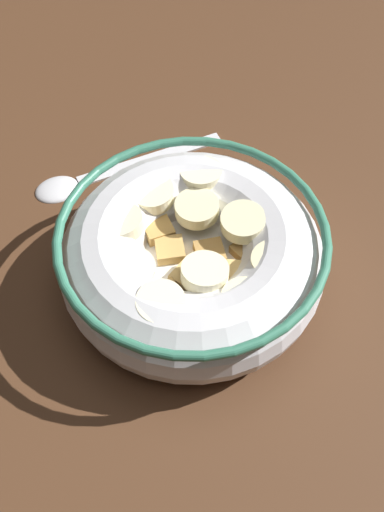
{
  "coord_description": "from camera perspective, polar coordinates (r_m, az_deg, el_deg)",
  "views": [
    {
      "loc": [
        -23.29,
        -2.8,
        35.17
      ],
      "look_at": [
        0.0,
        0.0,
        3.0
      ],
      "focal_mm": 44.7,
      "sensor_mm": 36.0,
      "label": 1
    }
  ],
  "objects": [
    {
      "name": "ground_plane",
      "position": [
        0.43,
        -0.0,
        -3.13
      ],
      "size": [
        123.94,
        123.94,
        2.0
      ],
      "primitive_type": "cube",
      "color": "#472B19"
    },
    {
      "name": "spoon",
      "position": [
        0.48,
        -8.86,
        7.15
      ],
      "size": [
        9.27,
        13.72,
        0.8
      ],
      "color": "silver",
      "rests_on": "ground_plane"
    },
    {
      "name": "cereal_bowl",
      "position": [
        0.4,
        -0.01,
        -0.06
      ],
      "size": [
        16.74,
        16.74,
        5.51
      ],
      "color": "silver",
      "rests_on": "ground_plane"
    }
  ]
}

